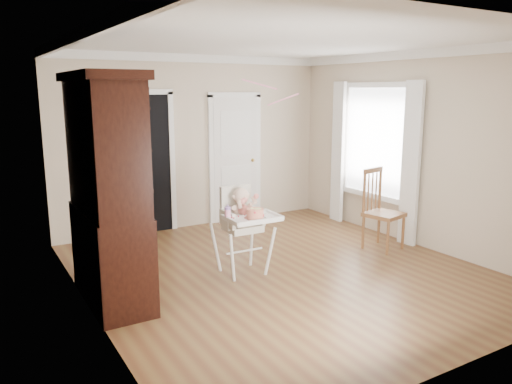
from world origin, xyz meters
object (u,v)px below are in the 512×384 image
sippy_cup (228,212)px  cake (255,213)px  china_cabinet (108,191)px  dining_chair (382,212)px  high_chair (243,220)px

sippy_cup → cake: bearing=-28.7°
china_cabinet → dining_chair: (3.67, -0.13, -0.65)m
cake → sippy_cup: 0.31m
dining_chair → sippy_cup: bearing=167.3°
china_cabinet → dining_chair: 3.73m
cake → china_cabinet: 1.62m
cake → dining_chair: 2.15m
high_chair → cake: bearing=-88.2°
high_chair → cake: size_ratio=4.28×
china_cabinet → high_chair: bearing=0.3°
cake → china_cabinet: size_ratio=0.11×
dining_chair → cake: bearing=171.3°
high_chair → cake: 0.32m
sippy_cup → dining_chair: size_ratio=0.16×
high_chair → dining_chair: dining_chair is taller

